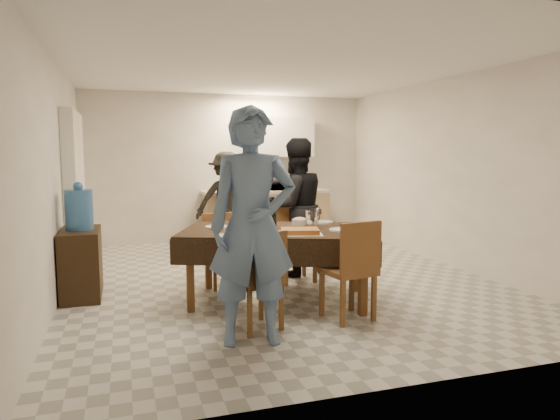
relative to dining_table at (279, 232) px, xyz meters
The scene contains 33 objects.
floor 1.16m from the dining_table, 72.54° to the left, with size 5.00×6.00×0.02m, color beige.
ceiling 2.07m from the dining_table, 72.54° to the left, with size 5.00×6.00×0.02m, color white.
wall_back 3.91m from the dining_table, 86.00° to the left, with size 5.00×0.02×2.60m, color white.
wall_front 2.23m from the dining_table, 82.82° to the right, with size 5.00×0.02×2.60m, color white.
wall_left 2.45m from the dining_table, 158.96° to the left, with size 0.02×6.00×2.60m, color white.
wall_right 2.95m from the dining_table, 17.21° to the left, with size 0.02×6.00×2.60m, color white.
stub_partition 2.99m from the dining_table, 136.26° to the left, with size 0.15×1.40×2.10m, color white.
kitchen_base_cabinet 3.66m from the dining_table, 76.19° to the left, with size 2.20×0.60×0.86m, color tan.
kitchen_worktop 3.65m from the dining_table, 76.19° to the left, with size 2.24×0.64×0.05m, color #B5B5AF.
upper_cabinet 4.02m from the dining_table, 72.36° to the left, with size 1.20×0.34×0.70m, color white.
dining_table is the anchor object (origin of this frame).
chair_near_left 0.97m from the dining_table, 118.31° to the right, with size 0.51×0.52×0.49m.
chair_near_right 0.97m from the dining_table, 61.83° to the right, with size 0.50×0.51×0.51m.
chair_far_left 0.83m from the dining_table, 123.92° to the left, with size 0.44×0.44×0.46m.
chair_far_right 0.80m from the dining_table, 55.48° to the left, with size 0.46×0.46×0.55m.
console 2.19m from the dining_table, 158.32° to the left, with size 0.40×0.80×0.74m, color black.
water_jug 2.17m from the dining_table, 158.32° to the left, with size 0.29×0.29×0.44m, color #3D79BE.
wine_bottle 0.22m from the dining_table, 135.00° to the left, with size 0.08×0.08×0.34m, color black, non-canonical shape.
water_pitcher 0.38m from the dining_table, ahead, with size 0.13×0.13×0.19m, color white.
savoury_tart 0.40m from the dining_table, 75.26° to the right, with size 0.43×0.32×0.05m, color #B47D34.
salad_bowl 0.36m from the dining_table, 30.96° to the left, with size 0.18×0.18×0.07m, color silver.
mushroom_dish 0.29m from the dining_table, 100.12° to the left, with size 0.20×0.20×0.04m, color silver.
wine_glass_a 0.62m from the dining_table, 155.56° to the right, with size 0.08×0.08×0.18m, color white, non-canonical shape.
wine_glass_b 0.62m from the dining_table, 24.44° to the left, with size 0.08×0.08×0.19m, color white, non-canonical shape.
wine_glass_c 0.38m from the dining_table, 123.69° to the left, with size 0.08×0.08×0.17m, color white, non-canonical shape.
plate_near_left 0.67m from the dining_table, 153.43° to the right, with size 0.25×0.25×0.01m, color silver.
plate_near_right 0.67m from the dining_table, 26.57° to the right, with size 0.28×0.28×0.02m, color silver.
plate_far_left 0.67m from the dining_table, 153.43° to the left, with size 0.25×0.25×0.01m, color silver.
plate_far_right 0.67m from the dining_table, 26.57° to the left, with size 0.27×0.27×0.02m, color silver.
microwave 3.75m from the dining_table, 71.17° to the left, with size 0.57×0.38×0.31m, color white.
person_near 1.21m from the dining_table, 117.65° to the right, with size 0.71×0.47×1.95m, color slate.
person_far 1.19m from the dining_table, 62.35° to the left, with size 0.85×0.66×1.76m, color black.
person_kitchen 3.09m from the dining_table, 88.70° to the left, with size 1.03×0.59×1.59m, color black.
Camera 1 is at (-1.81, -5.81, 1.57)m, focal length 32.00 mm.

